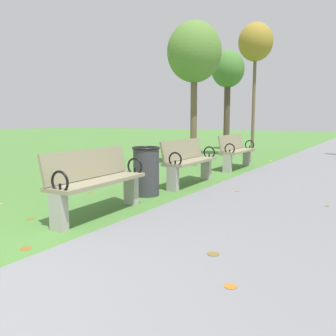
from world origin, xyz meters
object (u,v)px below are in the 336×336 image
object	(u,v)px
park_bench_2	(96,180)
trash_bin	(146,171)
tree_2	(194,53)
tree_4	(256,43)
tree_3	(228,72)
park_bench_4	(236,150)
park_bench_3	(189,161)

from	to	relation	value
park_bench_2	trash_bin	size ratio (longest dim) A/B	1.93
tree_2	tree_4	distance (m)	5.37
tree_4	tree_3	bearing A→B (deg)	-97.66
park_bench_4	tree_2	distance (m)	2.91
park_bench_2	tree_3	bearing A→B (deg)	100.38
park_bench_2	tree_3	size ratio (longest dim) A/B	0.44
park_bench_4	tree_3	xyz separation A→B (m)	(-1.56, 3.17, 2.46)
park_bench_3	trash_bin	world-z (taller)	park_bench_3
tree_2	trash_bin	distance (m)	4.95
park_bench_4	tree_4	distance (m)	6.64
tree_4	trash_bin	distance (m)	10.07
park_bench_2	park_bench_4	bearing A→B (deg)	90.00
tree_2	trash_bin	world-z (taller)	tree_2
tree_2	tree_3	size ratio (longest dim) A/B	1.07
park_bench_3	park_bench_4	xyz separation A→B (m)	(-0.00, 2.67, 0.00)
tree_4	park_bench_2	bearing A→B (deg)	-83.18
park_bench_2	park_bench_3	bearing A→B (deg)	90.00
park_bench_4	tree_2	bearing A→B (deg)	177.09
park_bench_3	tree_4	bearing A→B (deg)	99.07
park_bench_3	tree_2	distance (m)	3.99
park_bench_3	trash_bin	distance (m)	1.28
tree_2	trash_bin	bearing A→B (deg)	-73.93
park_bench_4	tree_2	xyz separation A→B (m)	(-1.30, 0.07, 2.61)
park_bench_3	tree_2	xyz separation A→B (m)	(-1.30, 2.73, 2.61)
park_bench_3	tree_4	xyz separation A→B (m)	(-1.27, 7.97, 3.80)
park_bench_4	park_bench_3	bearing A→B (deg)	-90.00
park_bench_4	tree_4	size ratio (longest dim) A/B	0.32
park_bench_2	tree_4	xyz separation A→B (m)	(-1.27, 10.63, 3.80)
tree_4	trash_bin	size ratio (longest dim) A/B	6.05
park_bench_2	tree_4	world-z (taller)	tree_4
park_bench_3	park_bench_2	bearing A→B (deg)	-90.00
tree_2	trash_bin	xyz separation A→B (m)	(1.15, -4.00, -2.67)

